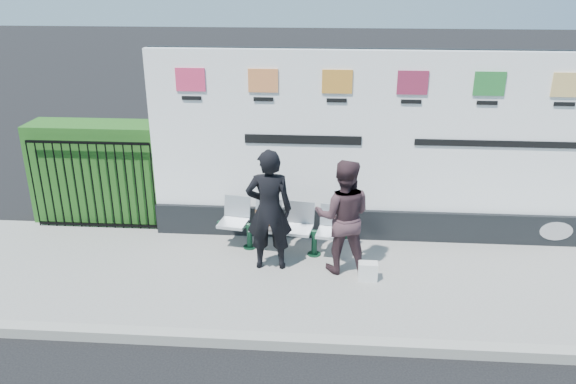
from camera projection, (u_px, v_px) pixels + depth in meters
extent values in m
cube|color=gray|center=(374.00, 281.00, 8.01)|extent=(14.00, 3.00, 0.12)
cube|color=gray|center=(383.00, 346.00, 6.62)|extent=(14.00, 0.18, 0.14)
cube|color=black|center=(400.00, 223.00, 9.12)|extent=(8.00, 0.30, 0.50)
cube|color=white|center=(408.00, 134.00, 8.56)|extent=(8.00, 0.14, 2.50)
cube|color=#205319|center=(103.00, 171.00, 9.66)|extent=(2.35, 0.70, 1.70)
imported|color=black|center=(269.00, 210.00, 7.97)|extent=(0.69, 0.48, 1.81)
imported|color=#3B262B|center=(343.00, 216.00, 7.92)|extent=(0.85, 0.67, 1.69)
cube|color=black|center=(265.00, 218.00, 8.61)|extent=(0.32, 0.18, 0.24)
cube|color=silver|center=(368.00, 271.00, 7.90)|extent=(0.27, 0.16, 0.27)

